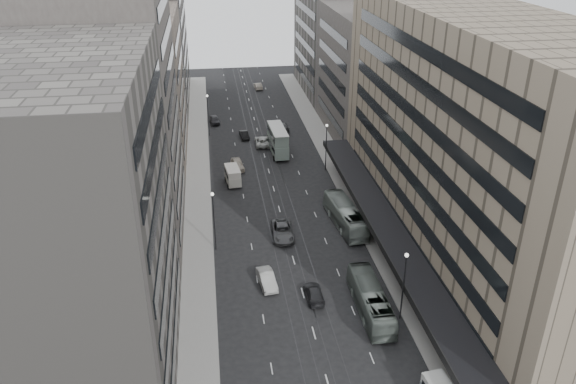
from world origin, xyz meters
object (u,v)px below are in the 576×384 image
bus_far (345,215)px  double_decker (278,140)px  sedan_1 (267,279)px  sedan_2 (283,231)px  panel_van (233,175)px  bus_near (371,300)px

bus_far → double_decker: (-5.95, 27.83, 1.01)m
bus_far → double_decker: double_decker is taller
sedan_1 → sedan_2: (3.33, 10.74, 0.06)m
bus_far → sedan_2: bearing=5.2°
bus_far → panel_van: size_ratio=2.51×
bus_near → double_decker: double_decker is taller
bus_near → double_decker: 47.11m
bus_far → sedan_2: 9.30m
bus_far → sedan_2: size_ratio=1.95×
bus_near → panel_van: 37.43m
sedan_2 → bus_near: bearing=-64.8°
bus_far → sedan_1: 17.62m
panel_van → sedan_2: bearing=-78.2°
sedan_1 → sedan_2: size_ratio=0.78×
panel_van → sedan_1: 28.56m
sedan_2 → sedan_1: bearing=-105.0°
bus_near → sedan_1: bus_near is taller
sedan_2 → double_decker: bearing=86.1°
sedan_1 → double_decker: bearing=73.7°
bus_near → bus_far: size_ratio=0.96×
bus_far → panel_van: 21.81m
double_decker → panel_van: 14.84m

